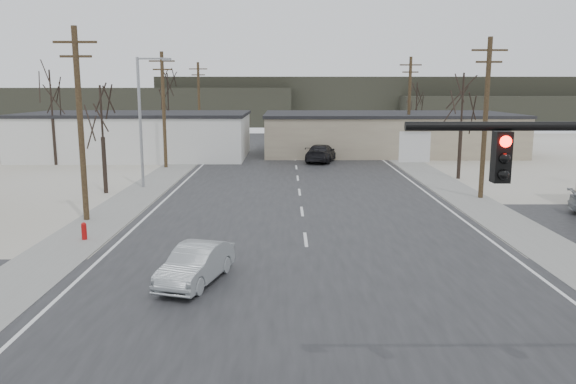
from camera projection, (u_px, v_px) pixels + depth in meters
name	position (u px, v px, depth m)	size (l,w,h in m)	color
ground	(314.00, 307.00, 18.03)	(140.00, 140.00, 0.00)	silver
main_road	(302.00, 208.00, 32.77)	(18.00, 110.00, 0.05)	black
cross_road	(314.00, 306.00, 18.03)	(90.00, 10.00, 0.04)	black
sidewalk_left	(142.00, 192.00, 37.65)	(3.00, 90.00, 0.06)	gray
sidewalk_right	(457.00, 192.00, 37.72)	(3.00, 90.00, 0.06)	gray
fire_hydrant	(84.00, 231.00, 25.78)	(0.24, 0.24, 0.87)	#A50C0C
building_left_far	(137.00, 135.00, 56.90)	(22.30, 12.30, 4.50)	silver
building_right_far	(386.00, 133.00, 60.93)	(26.30, 14.30, 4.30)	tan
upole_left_b	(80.00, 122.00, 28.84)	(2.20, 0.30, 10.00)	#4A3B22
upole_left_c	(164.00, 108.00, 48.50)	(2.20, 0.30, 10.00)	#4A3B22
upole_left_d	(199.00, 102.00, 68.17)	(2.20, 0.30, 10.00)	#4A3B22
upole_right_a	(486.00, 116.00, 34.81)	(2.20, 0.30, 10.00)	#4A3B22
upole_right_b	(409.00, 105.00, 56.44)	(2.20, 0.30, 10.00)	#4A3B22
streetlight_main	(143.00, 115.00, 38.70)	(2.40, 0.25, 9.00)	gray
tree_left_near	(101.00, 114.00, 36.70)	(3.30, 3.30, 7.35)	black
tree_right_mid	(462.00, 101.00, 42.55)	(3.74, 3.74, 8.33)	black
tree_left_far	(168.00, 94.00, 62.07)	(3.96, 3.96, 8.82)	black
tree_right_far	(417.00, 99.00, 68.19)	(3.52, 3.52, 7.84)	black
tree_left_mid	(51.00, 95.00, 50.24)	(3.96, 3.96, 8.82)	black
hill_left	(109.00, 106.00, 107.74)	(70.00, 18.00, 7.00)	#333026
hill_center	(366.00, 101.00, 111.65)	(80.00, 18.00, 9.00)	#333026
hill_right	(555.00, 111.00, 106.18)	(60.00, 18.00, 5.50)	#333026
sedan_crossing	(196.00, 264.00, 20.06)	(1.44, 4.13, 1.36)	#91979A
car_far_a	(321.00, 153.00, 53.17)	(2.31, 5.69, 1.65)	black
car_far_b	(296.00, 141.00, 66.35)	(1.66, 4.12, 1.40)	black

